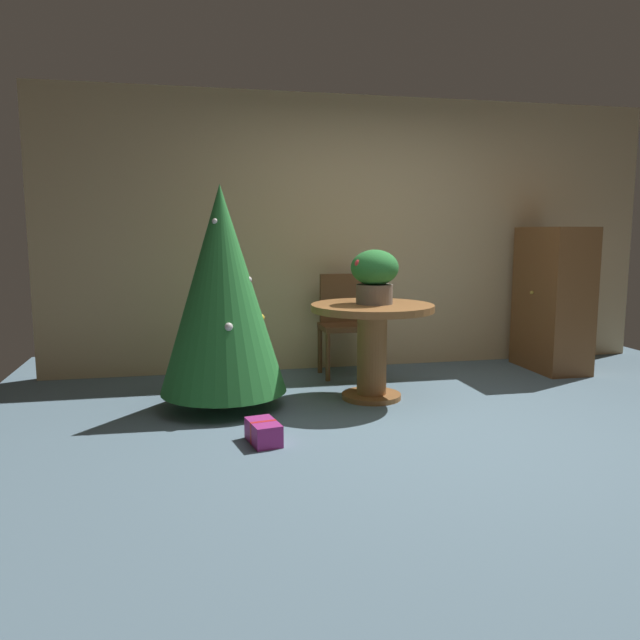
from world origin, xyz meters
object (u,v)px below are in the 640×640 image
object	(u,v)px
round_dining_table	(372,333)
holiday_tree	(222,290)
flower_vase	(374,274)
wooden_cabinet	(553,299)
gift_box_purple	(264,432)
wooden_chair_far	(344,318)

from	to	relation	value
round_dining_table	holiday_tree	size ratio (longest dim) A/B	0.58
round_dining_table	flower_vase	xyz separation A→B (m)	(0.02, 0.03, 0.47)
round_dining_table	wooden_cabinet	xyz separation A→B (m)	(2.00, 0.66, 0.15)
round_dining_table	wooden_cabinet	bearing A→B (deg)	18.30
round_dining_table	wooden_cabinet	size ratio (longest dim) A/B	0.71
gift_box_purple	wooden_cabinet	xyz separation A→B (m)	(2.98, 1.53, 0.61)
holiday_tree	gift_box_purple	world-z (taller)	holiday_tree
wooden_chair_far	gift_box_purple	bearing A→B (deg)	-119.03
flower_vase	holiday_tree	xyz separation A→B (m)	(-1.19, -0.03, -0.10)
holiday_tree	wooden_cabinet	bearing A→B (deg)	11.92
wooden_cabinet	flower_vase	bearing A→B (deg)	-162.20
gift_box_purple	wooden_chair_far	bearing A→B (deg)	60.97
flower_vase	gift_box_purple	bearing A→B (deg)	-137.91
round_dining_table	gift_box_purple	bearing A→B (deg)	-138.14
gift_box_purple	wooden_cabinet	world-z (taller)	wooden_cabinet
wooden_chair_far	gift_box_purple	xyz separation A→B (m)	(-0.97, -1.76, -0.46)
flower_vase	wooden_chair_far	distance (m)	0.98
holiday_tree	flower_vase	bearing A→B (deg)	1.60
round_dining_table	gift_box_purple	world-z (taller)	round_dining_table
wooden_chair_far	gift_box_purple	distance (m)	2.06
wooden_chair_far	holiday_tree	size ratio (longest dim) A/B	0.56
wooden_chair_far	gift_box_purple	size ratio (longest dim) A/B	2.96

